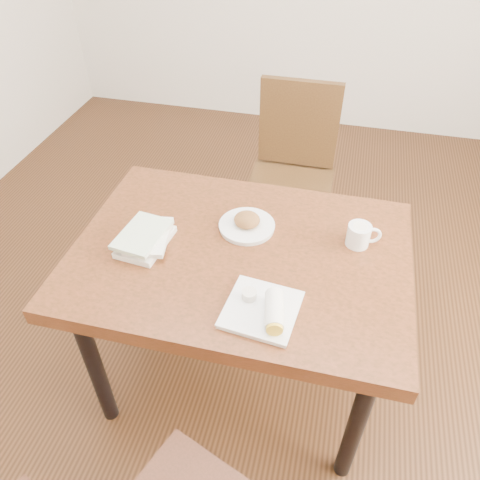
% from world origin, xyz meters
% --- Properties ---
extents(ground, '(4.00, 5.00, 0.01)m').
position_xyz_m(ground, '(0.00, 0.00, -0.01)').
color(ground, '#472814').
rests_on(ground, ground).
extents(table, '(1.16, 0.83, 0.75)m').
position_xyz_m(table, '(0.00, 0.00, 0.67)').
color(table, brown).
rests_on(table, ground).
extents(chair_far, '(0.42, 0.42, 0.95)m').
position_xyz_m(chair_far, '(0.06, 0.90, 0.55)').
color(chair_far, '#473014').
rests_on(chair_far, ground).
extents(plate_scone, '(0.20, 0.20, 0.06)m').
position_xyz_m(plate_scone, '(-0.00, 0.13, 0.77)').
color(plate_scone, white).
rests_on(plate_scone, table).
extents(coffee_mug, '(0.12, 0.08, 0.08)m').
position_xyz_m(coffee_mug, '(0.39, 0.13, 0.79)').
color(coffee_mug, white).
rests_on(coffee_mug, table).
extents(plate_burrito, '(0.24, 0.24, 0.07)m').
position_xyz_m(plate_burrito, '(0.14, -0.26, 0.77)').
color(plate_burrito, white).
rests_on(plate_burrito, table).
extents(book_stack, '(0.18, 0.23, 0.06)m').
position_xyz_m(book_stack, '(-0.33, -0.04, 0.78)').
color(book_stack, white).
rests_on(book_stack, table).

